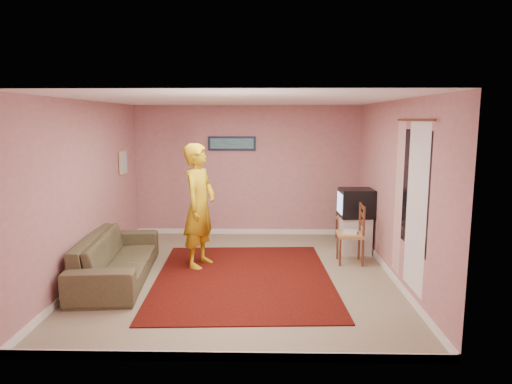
{
  "coord_description": "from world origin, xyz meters",
  "views": [
    {
      "loc": [
        0.37,
        -6.6,
        2.33
      ],
      "look_at": [
        0.22,
        0.6,
        1.17
      ],
      "focal_mm": 32.0,
      "sensor_mm": 36.0,
      "label": 1
    }
  ],
  "objects_px": {
    "chair_a": "(348,213)",
    "person": "(199,206)",
    "sofa": "(117,257)",
    "tv_cabinet": "(355,235)",
    "chair_b": "(351,227)",
    "crt_tv": "(356,203)"
  },
  "relations": [
    {
      "from": "crt_tv",
      "to": "chair_a",
      "type": "distance_m",
      "value": 0.92
    },
    {
      "from": "crt_tv",
      "to": "chair_a",
      "type": "bearing_deg",
      "value": 86.43
    },
    {
      "from": "sofa",
      "to": "chair_b",
      "type": "bearing_deg",
      "value": -81.85
    },
    {
      "from": "crt_tv",
      "to": "person",
      "type": "bearing_deg",
      "value": -165.01
    },
    {
      "from": "sofa",
      "to": "person",
      "type": "bearing_deg",
      "value": -65.62
    },
    {
      "from": "sofa",
      "to": "crt_tv",
      "type": "bearing_deg",
      "value": -74.37
    },
    {
      "from": "tv_cabinet",
      "to": "chair_a",
      "type": "height_order",
      "value": "chair_a"
    },
    {
      "from": "crt_tv",
      "to": "chair_b",
      "type": "xyz_separation_m",
      "value": [
        -0.19,
        -0.58,
        -0.29
      ]
    },
    {
      "from": "tv_cabinet",
      "to": "person",
      "type": "height_order",
      "value": "person"
    },
    {
      "from": "tv_cabinet",
      "to": "person",
      "type": "relative_size",
      "value": 0.33
    },
    {
      "from": "chair_a",
      "to": "sofa",
      "type": "height_order",
      "value": "chair_a"
    },
    {
      "from": "tv_cabinet",
      "to": "chair_b",
      "type": "relative_size",
      "value": 1.21
    },
    {
      "from": "tv_cabinet",
      "to": "chair_a",
      "type": "distance_m",
      "value": 0.87
    },
    {
      "from": "chair_b",
      "to": "sofa",
      "type": "distance_m",
      "value": 3.66
    },
    {
      "from": "tv_cabinet",
      "to": "chair_b",
      "type": "height_order",
      "value": "chair_b"
    },
    {
      "from": "sofa",
      "to": "tv_cabinet",
      "type": "bearing_deg",
      "value": -74.4
    },
    {
      "from": "tv_cabinet",
      "to": "crt_tv",
      "type": "bearing_deg",
      "value": -178.08
    },
    {
      "from": "chair_a",
      "to": "sofa",
      "type": "xyz_separation_m",
      "value": [
        -3.77,
        -2.29,
        -0.2
      ]
    },
    {
      "from": "crt_tv",
      "to": "sofa",
      "type": "xyz_separation_m",
      "value": [
        -3.74,
        -1.44,
        -0.56
      ]
    },
    {
      "from": "chair_a",
      "to": "person",
      "type": "height_order",
      "value": "person"
    },
    {
      "from": "chair_a",
      "to": "sofa",
      "type": "bearing_deg",
      "value": -158.98
    },
    {
      "from": "chair_b",
      "to": "person",
      "type": "bearing_deg",
      "value": -82.68
    }
  ]
}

